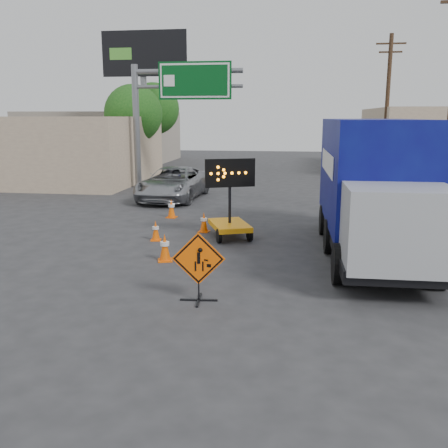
% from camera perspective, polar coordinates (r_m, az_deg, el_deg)
% --- Properties ---
extents(ground, '(100.00, 100.00, 0.00)m').
position_cam_1_polar(ground, '(10.62, -6.25, -10.02)').
color(ground, '#2D2D30').
rests_on(ground, ground).
extents(curb_right, '(0.40, 60.00, 0.12)m').
position_cam_1_polar(curb_right, '(25.25, 18.95, 2.54)').
color(curb_right, gray).
rests_on(curb_right, ground).
extents(sidewalk_right, '(4.00, 60.00, 0.15)m').
position_cam_1_polar(sidewalk_right, '(25.77, 23.98, 2.36)').
color(sidewalk_right, gray).
rests_on(sidewalk_right, ground).
extents(storefront_left_near, '(14.00, 10.00, 4.00)m').
position_cam_1_polar(storefront_left_near, '(33.89, -21.04, 8.00)').
color(storefront_left_near, '#C3AC8D').
rests_on(storefront_left_near, ground).
extents(storefront_left_far, '(12.00, 10.00, 4.40)m').
position_cam_1_polar(storefront_left_far, '(46.95, -13.72, 9.65)').
color(storefront_left_far, gray).
rests_on(storefront_left_far, ground).
extents(building_right_far, '(10.00, 14.00, 4.60)m').
position_cam_1_polar(building_right_far, '(40.89, 23.53, 8.81)').
color(building_right_far, '#C3AC8D').
rests_on(building_right_far, ground).
extents(highway_gantry, '(6.18, 0.38, 6.90)m').
position_cam_1_polar(highway_gantry, '(28.35, -6.03, 14.28)').
color(highway_gantry, slate).
rests_on(highway_gantry, ground).
extents(billboard, '(6.10, 0.54, 9.85)m').
position_cam_1_polar(billboard, '(37.17, -9.07, 17.22)').
color(billboard, slate).
rests_on(billboard, ground).
extents(utility_pole_far, '(1.80, 0.26, 9.00)m').
position_cam_1_polar(utility_pole_far, '(33.95, 18.13, 12.75)').
color(utility_pole_far, '#47311E').
rests_on(utility_pole_far, ground).
extents(tree_left_near, '(3.71, 3.71, 6.03)m').
position_cam_1_polar(tree_left_near, '(33.22, -10.32, 12.28)').
color(tree_left_near, '#47311E').
rests_on(tree_left_near, ground).
extents(tree_left_far, '(4.10, 4.10, 6.66)m').
position_cam_1_polar(tree_left_far, '(41.16, -8.07, 12.90)').
color(tree_left_far, '#47311E').
rests_on(tree_left_far, ground).
extents(construction_sign, '(1.17, 0.83, 1.56)m').
position_cam_1_polar(construction_sign, '(10.94, -2.94, -4.71)').
color(construction_sign, black).
rests_on(construction_sign, ground).
extents(arrow_board, '(1.73, 2.14, 2.66)m').
position_cam_1_polar(arrow_board, '(16.73, 0.65, 0.46)').
color(arrow_board, '#FF9E0E').
rests_on(arrow_board, ground).
extents(pickup_truck, '(2.86, 5.76, 1.57)m').
position_cam_1_polar(pickup_truck, '(24.70, -5.81, 4.64)').
color(pickup_truck, '#A0A1A6').
rests_on(pickup_truck, ground).
extents(box_truck, '(2.78, 8.30, 3.92)m').
position_cam_1_polar(box_truck, '(15.04, 16.69, 3.17)').
color(box_truck, black).
rests_on(box_truck, ground).
extents(cone_a, '(0.50, 0.50, 0.79)m').
position_cam_1_polar(cone_a, '(14.16, -6.78, -2.66)').
color(cone_a, '#FD5C05').
rests_on(cone_a, ground).
extents(cone_b, '(0.40, 0.40, 0.67)m').
position_cam_1_polar(cone_b, '(16.54, -7.81, -0.74)').
color(cone_b, '#FD5C05').
rests_on(cone_b, ground).
extents(cone_c, '(0.41, 0.41, 0.71)m').
position_cam_1_polar(cone_c, '(17.61, -2.31, 0.23)').
color(cone_c, '#FD5C05').
rests_on(cone_c, ground).
extents(cone_d, '(0.43, 0.43, 0.76)m').
position_cam_1_polar(cone_d, '(20.20, -6.03, 1.80)').
color(cone_d, '#FD5C05').
rests_on(cone_d, ground).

